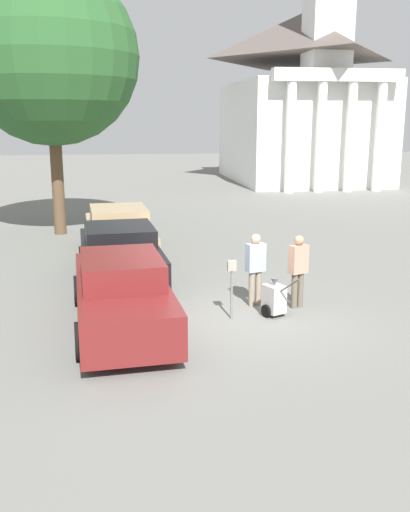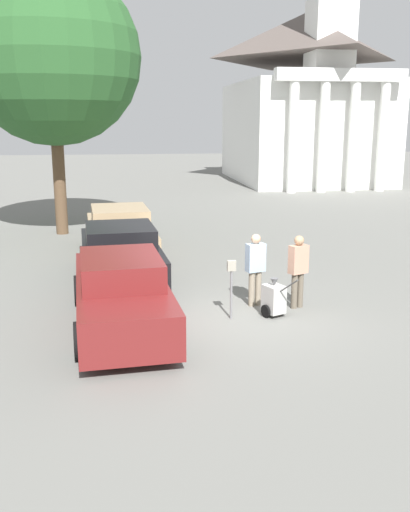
% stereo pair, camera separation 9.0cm
% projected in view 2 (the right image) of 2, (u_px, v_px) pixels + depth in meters
% --- Properties ---
extents(ground_plane, '(120.00, 120.00, 0.00)m').
position_uv_depth(ground_plane, '(230.00, 319.00, 12.13)').
color(ground_plane, slate).
extents(parked_car_maroon, '(2.16, 5.15, 1.51)m').
position_uv_depth(parked_car_maroon, '(121.00, 293.00, 11.54)').
color(parked_car_maroon, maroon).
rests_on(parked_car_maroon, ground_plane).
extents(parked_car_black, '(2.29, 4.83, 1.53)m').
position_uv_depth(parked_car_black, '(120.00, 256.00, 14.66)').
color(parked_car_black, black).
rests_on(parked_car_black, ground_plane).
extents(parked_car_tan, '(2.29, 5.14, 1.52)m').
position_uv_depth(parked_car_tan, '(120.00, 233.00, 17.67)').
color(parked_car_tan, tan).
rests_on(parked_car_tan, ground_plane).
extents(parking_meter, '(0.18, 0.09, 1.27)m').
position_uv_depth(parking_meter, '(231.00, 278.00, 11.92)').
color(parking_meter, slate).
rests_on(parking_meter, ground_plane).
extents(person_worker, '(0.46, 0.33, 1.65)m').
position_uv_depth(person_worker, '(255.00, 265.00, 12.79)').
color(person_worker, gray).
rests_on(person_worker, ground_plane).
extents(person_supervisor, '(0.47, 0.37, 1.65)m').
position_uv_depth(person_supervisor, '(298.00, 267.00, 12.63)').
color(person_supervisor, '#665B4C').
rests_on(person_supervisor, ground_plane).
extents(equipment_cart, '(0.58, 0.98, 1.00)m').
position_uv_depth(equipment_cart, '(274.00, 299.00, 12.21)').
color(equipment_cart, '#B2B2AD').
rests_on(equipment_cart, ground_plane).
extents(church, '(9.14, 13.12, 24.14)m').
position_uv_depth(church, '(306.00, 88.00, 37.84)').
color(church, white).
rests_on(church, ground_plane).
extents(shade_tree, '(6.17, 6.17, 9.36)m').
position_uv_depth(shade_tree, '(52.00, 56.00, 19.73)').
color(shade_tree, brown).
rests_on(shade_tree, ground_plane).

